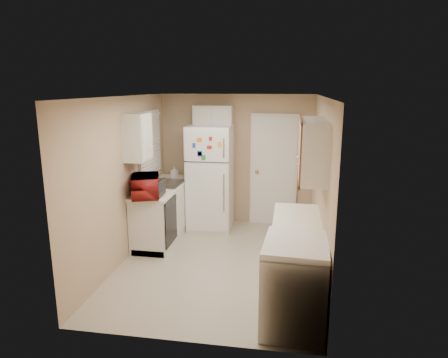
# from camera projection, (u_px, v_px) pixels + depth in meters

# --- Properties ---
(floor) EXTENTS (3.80, 3.80, 0.00)m
(floor) POSITION_uv_depth(u_px,v_px,m) (219.00, 262.00, 5.88)
(floor) COLOR beige
(floor) RESTS_ON ground
(ceiling) EXTENTS (3.80, 3.80, 0.00)m
(ceiling) POSITION_uv_depth(u_px,v_px,m) (218.00, 97.00, 5.34)
(ceiling) COLOR white
(ceiling) RESTS_ON floor
(wall_left) EXTENTS (3.80, 3.80, 0.00)m
(wall_left) POSITION_uv_depth(u_px,v_px,m) (124.00, 180.00, 5.83)
(wall_left) COLOR tan
(wall_left) RESTS_ON floor
(wall_right) EXTENTS (3.80, 3.80, 0.00)m
(wall_right) POSITION_uv_depth(u_px,v_px,m) (320.00, 187.00, 5.39)
(wall_right) COLOR tan
(wall_right) RESTS_ON floor
(wall_back) EXTENTS (2.80, 2.80, 0.00)m
(wall_back) POSITION_uv_depth(u_px,v_px,m) (236.00, 160.00, 7.44)
(wall_back) COLOR tan
(wall_back) RESTS_ON floor
(wall_front) EXTENTS (2.80, 2.80, 0.00)m
(wall_front) POSITION_uv_depth(u_px,v_px,m) (183.00, 230.00, 3.78)
(wall_front) COLOR tan
(wall_front) RESTS_ON floor
(left_counter) EXTENTS (0.60, 1.80, 0.90)m
(left_counter) POSITION_uv_depth(u_px,v_px,m) (164.00, 211.00, 6.82)
(left_counter) COLOR silver
(left_counter) RESTS_ON floor
(dishwasher) EXTENTS (0.03, 0.58, 0.72)m
(dishwasher) POSITION_uv_depth(u_px,v_px,m) (170.00, 221.00, 6.19)
(dishwasher) COLOR black
(dishwasher) RESTS_ON floor
(sink) EXTENTS (0.54, 0.74, 0.16)m
(sink) POSITION_uv_depth(u_px,v_px,m) (166.00, 186.00, 6.87)
(sink) COLOR gray
(sink) RESTS_ON left_counter
(microwave) EXTENTS (0.67, 0.51, 0.40)m
(microwave) POSITION_uv_depth(u_px,v_px,m) (146.00, 187.00, 6.01)
(microwave) COLOR maroon
(microwave) RESTS_ON left_counter
(soap_bottle) EXTENTS (0.12, 0.12, 0.22)m
(soap_bottle) POSITION_uv_depth(u_px,v_px,m) (174.00, 172.00, 7.27)
(soap_bottle) COLOR white
(soap_bottle) RESTS_ON left_counter
(window_blinds) EXTENTS (0.10, 0.98, 1.08)m
(window_blinds) POSITION_uv_depth(u_px,v_px,m) (150.00, 143.00, 6.74)
(window_blinds) COLOR silver
(window_blinds) RESTS_ON wall_left
(upper_cabinet_left) EXTENTS (0.30, 0.45, 0.70)m
(upper_cabinet_left) POSITION_uv_depth(u_px,v_px,m) (137.00, 137.00, 5.88)
(upper_cabinet_left) COLOR silver
(upper_cabinet_left) RESTS_ON wall_left
(refrigerator) EXTENTS (0.77, 0.75, 1.87)m
(refrigerator) POSITION_uv_depth(u_px,v_px,m) (211.00, 178.00, 7.17)
(refrigerator) COLOR white
(refrigerator) RESTS_ON floor
(cabinet_over_fridge) EXTENTS (0.70, 0.30, 0.40)m
(cabinet_over_fridge) POSITION_uv_depth(u_px,v_px,m) (213.00, 117.00, 7.17)
(cabinet_over_fridge) COLOR silver
(cabinet_over_fridge) RESTS_ON wall_back
(interior_door) EXTENTS (0.86, 0.06, 2.08)m
(interior_door) POSITION_uv_depth(u_px,v_px,m) (274.00, 171.00, 7.33)
(interior_door) COLOR white
(interior_door) RESTS_ON floor
(right_counter) EXTENTS (0.60, 2.00, 0.90)m
(right_counter) POSITION_uv_depth(u_px,v_px,m) (296.00, 262.00, 4.84)
(right_counter) COLOR silver
(right_counter) RESTS_ON floor
(stove) EXTENTS (0.71, 0.85, 0.98)m
(stove) POSITION_uv_depth(u_px,v_px,m) (295.00, 284.00, 4.22)
(stove) COLOR white
(stove) RESTS_ON floor
(upper_cabinet_right) EXTENTS (0.30, 1.20, 0.70)m
(upper_cabinet_right) POSITION_uv_depth(u_px,v_px,m) (313.00, 149.00, 4.80)
(upper_cabinet_right) COLOR silver
(upper_cabinet_right) RESTS_ON wall_right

